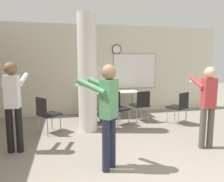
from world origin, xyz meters
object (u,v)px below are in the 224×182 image
person_playing_front (107,109)px  person_watching_back (13,100)px  chair_table_left (89,106)px  chair_mid_room (179,105)px  chair_table_front (117,106)px  chair_near_pillar (47,112)px  bottle_on_table (107,89)px  person_playing_side (207,101)px  chair_table_right (141,104)px  folding_table (110,93)px

person_playing_front → person_watching_back: (-1.57, 1.02, 0.01)m
chair_table_left → chair_mid_room: 2.42m
chair_table_front → chair_mid_room: bearing=-9.5°
chair_near_pillar → chair_table_left: bearing=25.6°
chair_mid_room → person_watching_back: 4.06m
bottle_on_table → chair_near_pillar: bottle_on_table is taller
bottle_on_table → chair_near_pillar: size_ratio=0.27×
person_playing_front → chair_table_left: bearing=90.8°
person_playing_side → person_playing_front: bearing=-168.2°
bottle_on_table → chair_near_pillar: 2.02m
chair_table_right → chair_table_front: size_ratio=1.00×
person_playing_front → person_watching_back: size_ratio=0.99×
bottle_on_table → chair_mid_room: size_ratio=0.27×
chair_table_right → person_watching_back: bearing=-154.6°
chair_table_left → chair_mid_room: (2.38, -0.46, 0.00)m
chair_near_pillar → person_playing_side: bearing=-26.1°
folding_table → chair_table_right: size_ratio=1.94×
chair_table_right → person_playing_front: bearing=-120.3°
chair_table_left → person_playing_front: person_playing_front is taller
chair_near_pillar → chair_mid_room: size_ratio=1.00×
chair_table_right → chair_table_left: (-1.46, 0.01, 0.00)m
person_watching_back → chair_table_left: bearing=43.0°
folding_table → person_playing_front: 3.26m
person_playing_front → person_playing_side: size_ratio=1.04×
chair_near_pillar → person_watching_back: person_watching_back is taller
folding_table → person_watching_back: bearing=-136.7°
chair_table_right → person_watching_back: person_watching_back is taller
chair_table_right → person_playing_side: 2.15m
folding_table → person_playing_front: bearing=-102.7°
person_watching_back → person_playing_side: 3.66m
chair_mid_room → person_playing_side: 1.64m
chair_mid_room → folding_table: bearing=144.1°
folding_table → chair_mid_room: size_ratio=1.94×
person_playing_front → chair_near_pillar: bearing=118.6°
chair_table_right → chair_mid_room: bearing=-26.3°
chair_mid_room → chair_table_left: bearing=169.0°
chair_table_left → person_playing_front: (0.03, -2.45, 0.46)m
folding_table → chair_table_right: bearing=-45.5°
person_watching_back → chair_near_pillar: bearing=61.8°
chair_table_left → person_watching_back: (-1.53, -1.43, 0.48)m
person_playing_side → person_watching_back: bearing=170.7°
chair_table_right → person_playing_front: person_playing_front is taller
chair_table_right → chair_table_left: bearing=179.7°
chair_table_left → person_playing_side: bearing=-44.1°
chair_table_front → chair_near_pillar: bearing=-170.1°
bottle_on_table → chair_table_left: 0.94m
bottle_on_table → chair_table_right: bearing=-36.6°
bottle_on_table → chair_table_left: size_ratio=0.27×
chair_table_front → person_playing_front: bearing=-107.3°
chair_table_front → chair_table_right: bearing=14.1°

